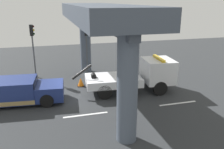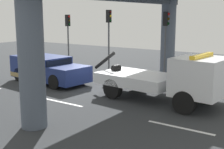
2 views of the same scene
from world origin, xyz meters
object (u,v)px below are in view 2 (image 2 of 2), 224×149
object	(u,v)px
towed_van_green	(47,70)
traffic_light_near	(68,29)
traffic_cone_orange	(124,80)
traffic_light_far	(109,27)
traffic_light_mid	(166,30)
tow_truck_white	(172,78)

from	to	relation	value
towed_van_green	traffic_light_near	size ratio (longest dim) A/B	1.30
towed_van_green	traffic_cone_orange	bearing A→B (deg)	25.31
traffic_light_near	traffic_light_far	xyz separation A→B (m)	(4.00, 0.00, 0.24)
traffic_light_far	traffic_light_mid	size ratio (longest dim) A/B	1.04
tow_truck_white	traffic_light_near	distance (m)	12.74
tow_truck_white	traffic_light_mid	size ratio (longest dim) A/B	1.70
tow_truck_white	traffic_cone_orange	distance (m)	4.59
tow_truck_white	traffic_light_near	size ratio (longest dim) A/B	1.78
traffic_light_far	traffic_cone_orange	size ratio (longest dim) A/B	6.80
tow_truck_white	traffic_light_far	xyz separation A→B (m)	(-7.38, 5.43, 2.04)
tow_truck_white	towed_van_green	world-z (taller)	tow_truck_white
towed_van_green	traffic_cone_orange	xyz separation A→B (m)	(4.33, 2.05, -0.47)
traffic_light_near	traffic_cone_orange	xyz separation A→B (m)	(7.41, -3.30, -2.69)
traffic_light_mid	traffic_cone_orange	xyz separation A→B (m)	(-1.09, -3.30, -2.82)
traffic_light_mid	traffic_cone_orange	world-z (taller)	traffic_light_mid
towed_van_green	traffic_light_mid	size ratio (longest dim) A/B	1.25
tow_truck_white	traffic_light_far	size ratio (longest dim) A/B	1.65
traffic_light_far	towed_van_green	bearing A→B (deg)	-99.74
traffic_light_near	traffic_light_mid	world-z (taller)	traffic_light_mid
traffic_cone_orange	traffic_light_near	bearing A→B (deg)	155.96
towed_van_green	traffic_light_near	bearing A→B (deg)	119.93
towed_van_green	traffic_light_far	distance (m)	5.96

